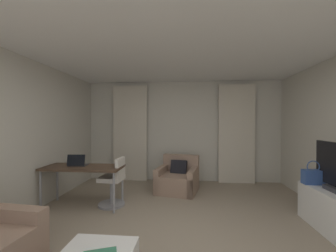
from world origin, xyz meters
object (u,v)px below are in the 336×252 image
Objects in this scene: armchair at (178,179)px; handbag_primary at (313,176)px; desk at (83,170)px; desk_chair at (114,184)px; laptop at (78,163)px.

handbag_primary is at bearing -29.68° from armchair.
armchair is 2.00m from desk.
desk_chair is 2.39× the size of handbag_primary.
laptop is 0.93× the size of handbag_primary.
desk_chair is 3.33m from handbag_primary.
desk is 3.84m from handbag_primary.
armchair is 2.70× the size of handbag_primary.
armchair is 2.91× the size of laptop.
handbag_primary reaches higher than armchair.
laptop reaches higher than desk.
laptop is at bearing 162.80° from desk.
desk is 4.14× the size of laptop.
desk_chair is 2.58× the size of laptop.
laptop is (-0.66, -0.04, 0.38)m from desk_chair.
armchair is 2.52m from handbag_primary.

